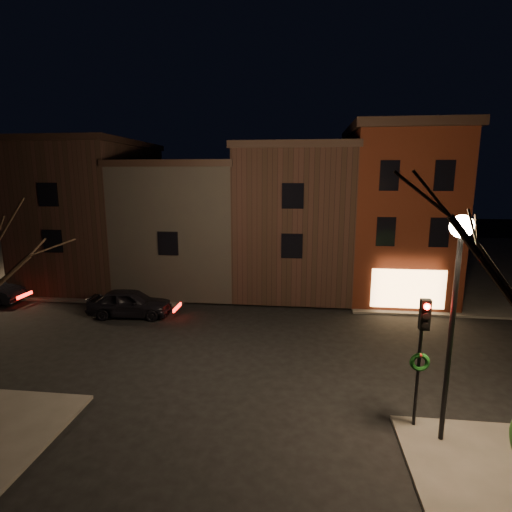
{
  "coord_description": "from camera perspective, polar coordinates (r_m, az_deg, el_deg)",
  "views": [
    {
      "loc": [
        2.1,
        -16.85,
        7.57
      ],
      "look_at": [
        -0.48,
        4.9,
        3.2
      ],
      "focal_mm": 28.0,
      "sensor_mm": 36.0,
      "label": 1
    }
  ],
  "objects": [
    {
      "name": "row_building_c",
      "position": [
        31.35,
        -22.18,
        5.9
      ],
      "size": [
        7.3,
        10.3,
        9.9
      ],
      "color": "black",
      "rests_on": "ground"
    },
    {
      "name": "sidewalk_far_left",
      "position": [
        43.63,
        -23.79,
        0.4
      ],
      "size": [
        30.0,
        30.0,
        0.12
      ],
      "primitive_type": "cube",
      "color": "#2D2B28",
      "rests_on": "ground"
    },
    {
      "name": "traffic_signal",
      "position": [
        12.79,
        22.57,
        -11.48
      ],
      "size": [
        0.58,
        0.38,
        4.05
      ],
      "color": "black",
      "rests_on": "sidewalk_near_right"
    },
    {
      "name": "row_building_a",
      "position": [
        27.5,
        5.51,
        5.52
      ],
      "size": [
        7.3,
        10.3,
        9.4
      ],
      "color": "black",
      "rests_on": "ground"
    },
    {
      "name": "corner_building",
      "position": [
        27.07,
        19.45,
        6.04
      ],
      "size": [
        6.5,
        8.5,
        10.5
      ],
      "color": "#48190C",
      "rests_on": "ground"
    },
    {
      "name": "parked_car_a",
      "position": [
        23.12,
        -17.57,
        -6.38
      ],
      "size": [
        4.6,
        2.08,
        1.53
      ],
      "primitive_type": "imported",
      "rotation": [
        0.0,
        0.0,
        1.63
      ],
      "color": "black",
      "rests_on": "ground"
    },
    {
      "name": "ground",
      "position": [
        18.6,
        -0.31,
        -12.74
      ],
      "size": [
        120.0,
        120.0,
        0.0
      ],
      "primitive_type": "plane",
      "color": "black",
      "rests_on": "ground"
    },
    {
      "name": "sidewalk_far_right",
      "position": [
        41.65,
        32.08,
        -0.85
      ],
      "size": [
        30.0,
        30.0,
        0.12
      ],
      "primitive_type": "cube",
      "color": "#2D2B28",
      "rests_on": "ground"
    },
    {
      "name": "row_building_b",
      "position": [
        28.64,
        -9.21,
        4.65
      ],
      "size": [
        7.8,
        10.3,
        8.4
      ],
      "color": "black",
      "rests_on": "ground"
    },
    {
      "name": "street_lamp_near",
      "position": [
        11.85,
        26.86,
        -1.6
      ],
      "size": [
        0.6,
        0.6,
        6.48
      ],
      "color": "black",
      "rests_on": "sidewalk_near_right"
    }
  ]
}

